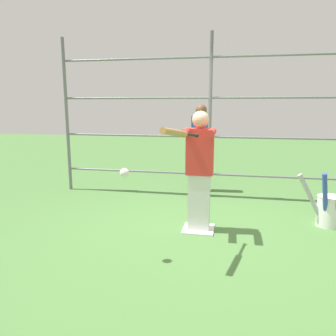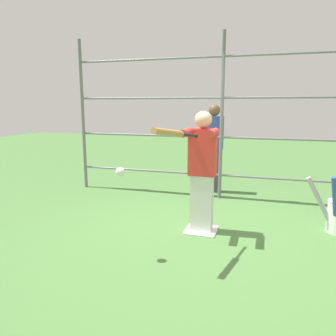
{
  "view_description": "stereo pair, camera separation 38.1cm",
  "coord_description": "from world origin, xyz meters",
  "views": [
    {
      "loc": [
        -0.4,
        4.06,
        1.62
      ],
      "look_at": [
        0.33,
        0.39,
        0.89
      ],
      "focal_mm": 35.0,
      "sensor_mm": 36.0,
      "label": 1
    },
    {
      "loc": [
        -0.77,
        3.97,
        1.62
      ],
      "look_at": [
        0.33,
        0.39,
        0.89
      ],
      "focal_mm": 35.0,
      "sensor_mm": 36.0,
      "label": 2
    }
  ],
  "objects": [
    {
      "name": "home_plate",
      "position": [
        0.0,
        0.0,
        0.01
      ],
      "size": [
        0.4,
        0.4,
        0.02
      ],
      "color": "white",
      "rests_on": "ground"
    },
    {
      "name": "softball_in_flight",
      "position": [
        0.66,
        0.98,
        0.94
      ],
      "size": [
        0.1,
        0.1,
        0.1
      ],
      "color": "white"
    },
    {
      "name": "batter",
      "position": [
        0.0,
        0.02,
        0.83
      ],
      "size": [
        0.4,
        0.52,
        1.54
      ],
      "color": "silver",
      "rests_on": "ground"
    },
    {
      "name": "fence_backstop",
      "position": [
        0.0,
        -1.6,
        1.39
      ],
      "size": [
        5.35,
        0.06,
        2.79
      ],
      "color": "slate",
      "rests_on": "ground"
    },
    {
      "name": "baseball_bat_swinging",
      "position": [
        0.14,
        0.88,
        1.34
      ],
      "size": [
        0.28,
        0.81,
        0.17
      ],
      "color": "black"
    },
    {
      "name": "ground_plane",
      "position": [
        0.0,
        0.0,
        0.0
      ],
      "size": [
        24.0,
        24.0,
        0.0
      ],
      "primitive_type": "plane",
      "color": "#4C7A3D"
    },
    {
      "name": "bystander_behind_fence",
      "position": [
        0.19,
        -1.99,
        0.84
      ],
      "size": [
        0.33,
        0.21,
        1.62
      ],
      "color": "#3F3F47",
      "rests_on": "ground"
    }
  ]
}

